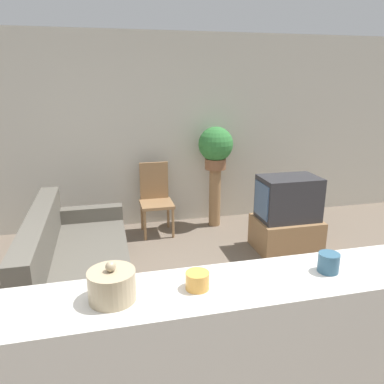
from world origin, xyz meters
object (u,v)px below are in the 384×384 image
Objects in this scene: couch at (76,267)px; potted_plant at (216,146)px; wooden_chair at (156,196)px; television at (288,198)px; decorative_bowl at (112,285)px.

potted_plant reaches higher than couch.
television is at bearing -32.19° from wooden_chair.
decorative_bowl reaches higher than television.
television is 1.21× the size of potted_plant.
wooden_chair is at bearing 54.76° from couch.
potted_plant is at bearing 37.92° from couch.
potted_plant is (-0.64, 0.99, 0.50)m from television.
decorative_bowl is (0.34, -1.94, 0.88)m from couch.
wooden_chair is 3.48m from decorative_bowl.
wooden_chair is at bearing 78.79° from decorative_bowl.
wooden_chair is 4.41× the size of decorative_bowl.
decorative_bowl is at bearing -132.08° from television.
television is at bearing 47.92° from decorative_bowl.
couch is at bearing -125.24° from wooden_chair.
potted_plant is (0.87, 0.04, 0.65)m from wooden_chair.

